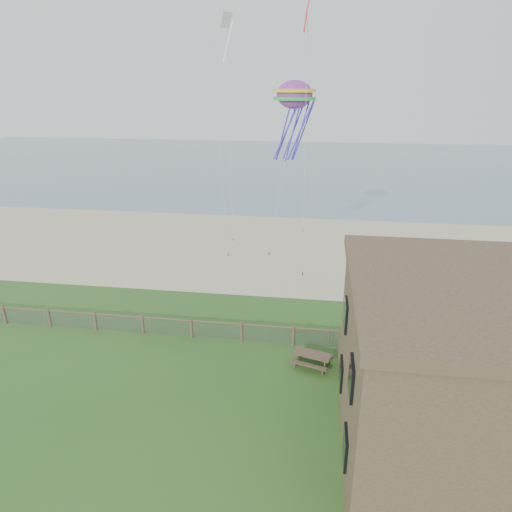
# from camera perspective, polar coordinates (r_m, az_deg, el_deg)

# --- Properties ---
(ground) EXTENTS (160.00, 160.00, 0.00)m
(ground) POSITION_cam_1_polar(r_m,az_deg,el_deg) (22.32, -4.52, -18.55)
(ground) COLOR #29541C
(ground) RESTS_ON ground
(sand_beach) EXTENTS (72.00, 20.00, 0.02)m
(sand_beach) POSITION_cam_1_polar(r_m,az_deg,el_deg) (41.45, 1.94, 1.01)
(sand_beach) COLOR #C8BE90
(sand_beach) RESTS_ON ground
(ocean) EXTENTS (160.00, 68.00, 0.02)m
(ocean) POSITION_cam_1_polar(r_m,az_deg,el_deg) (84.04, 5.26, 11.24)
(ocean) COLOR slate
(ocean) RESTS_ON ground
(chainlink_fence) EXTENTS (36.20, 0.20, 1.25)m
(chainlink_fence) POSITION_cam_1_polar(r_m,az_deg,el_deg) (26.83, -1.80, -9.56)
(chainlink_fence) COLOR #4A3B2A
(chainlink_fence) RESTS_ON ground
(motel_deck) EXTENTS (15.00, 2.00, 0.50)m
(motel_deck) POSITION_cam_1_polar(r_m,az_deg,el_deg) (27.34, 26.45, -12.13)
(motel_deck) COLOR brown
(motel_deck) RESTS_ON ground
(picnic_table) EXTENTS (2.34, 2.01, 0.84)m
(picnic_table) POSITION_cam_1_polar(r_m,az_deg,el_deg) (24.96, 7.02, -12.65)
(picnic_table) COLOR brown
(picnic_table) RESTS_ON ground
(octopus_kite) EXTENTS (3.01, 2.13, 6.18)m
(octopus_kite) POSITION_cam_1_polar(r_m,az_deg,el_deg) (34.18, 4.76, 16.81)
(octopus_kite) COLOR #FF286D
(kite_white) EXTENTS (2.14, 2.02, 2.87)m
(kite_white) POSITION_cam_1_polar(r_m,az_deg,el_deg) (37.16, -3.73, 26.05)
(kite_white) COLOR white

